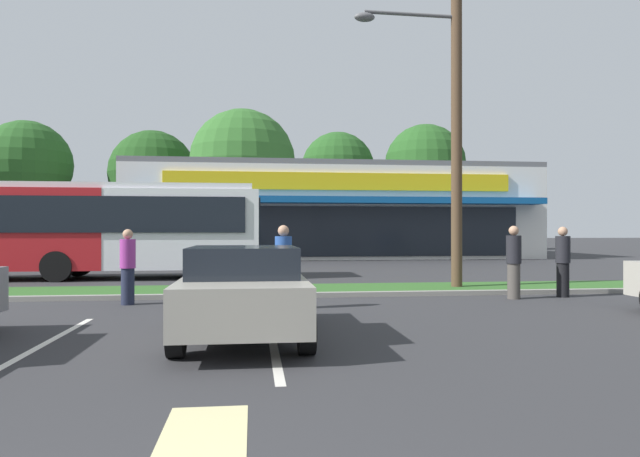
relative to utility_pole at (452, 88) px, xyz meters
name	(u,v)px	position (x,y,z in m)	size (l,w,h in m)	color
grass_median	(228,291)	(-6.10, 0.18, -5.54)	(56.00, 2.20, 0.12)	#2D5B23
curb_lip	(226,296)	(-6.10, -1.04, -5.54)	(56.00, 0.24, 0.12)	gray
parking_stripe_1	(44,344)	(-8.47, -6.43, -5.59)	(0.12, 4.80, 0.01)	silver
parking_stripe_2	(273,342)	(-5.15, -6.68, -5.59)	(0.12, 4.80, 0.01)	silver
lot_arrow	(203,437)	(-5.84, -10.50, -5.59)	(0.70, 1.60, 0.01)	beige
storefront_building	(327,213)	(-0.55, 22.37, -2.76)	(24.27, 13.73, 5.66)	silver
tree_left	(27,165)	(-22.88, 31.47, 1.19)	(6.79, 6.79, 10.19)	#473323
tree_mid_left	(153,174)	(-13.59, 32.83, 0.72)	(7.05, 7.05, 9.85)	#473323
tree_mid	(243,162)	(-6.21, 28.55, 1.26)	(8.03, 8.03, 10.87)	#473323
tree_mid_right	(338,169)	(1.79, 33.04, 1.35)	(6.23, 6.23, 10.08)	#473323
tree_right	(425,165)	(9.15, 31.99, 1.66)	(6.86, 6.86, 10.70)	#473323
utility_pole	(452,88)	(0.00, 0.00, 0.00)	(3.03, 2.40, 10.49)	#4C3826
city_bus	(94,228)	(-10.87, 5.27, -3.83)	(11.34, 2.69, 3.25)	#AD191E
car_4	(244,290)	(-5.58, -6.28, -4.86)	(1.93, 4.20, 1.42)	#9E998C
pedestrian_near_bench	(563,262)	(2.25, -1.72, -4.71)	(0.35, 0.35, 1.76)	black
pedestrian_by_pole	(128,267)	(-8.23, -1.97, -4.74)	(0.34, 0.34, 1.69)	#1E2338
pedestrian_mid	(283,267)	(-4.80, -3.08, -4.70)	(0.36, 0.36, 1.77)	#1E2338
pedestrian_far	(514,262)	(0.85, -1.95, -4.70)	(0.36, 0.36, 1.78)	#47423D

